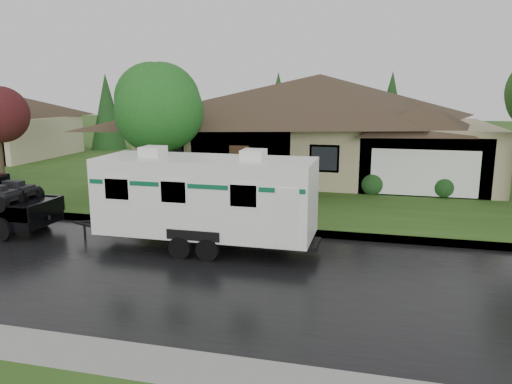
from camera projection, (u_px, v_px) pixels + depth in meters
The scene contains 8 objects.
ground at pixel (199, 248), 15.88m from camera, with size 140.00×140.00×0.00m, color #2C4E18.
road at pixel (174, 270), 13.98m from camera, with size 140.00×8.00×0.01m, color black.
curb at pixel (221, 227), 18.00m from camera, with size 140.00×0.50×0.15m, color gray.
lawn at pixel (287, 171), 30.10m from camera, with size 140.00×26.00×0.15m, color #2C4E18.
house_main at pixel (324, 114), 27.73m from camera, with size 19.44×10.80×6.90m.
tree_left_green at pixel (158, 108), 21.20m from camera, with size 3.49×3.49×5.77m.
shrub_row at pixel (306, 180), 24.09m from camera, with size 13.60×1.00×1.00m.
travel_trailer at pixel (206, 196), 15.55m from camera, with size 7.12×2.50×3.19m.
Camera 1 is at (5.47, -14.27, 5.00)m, focal length 35.00 mm.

